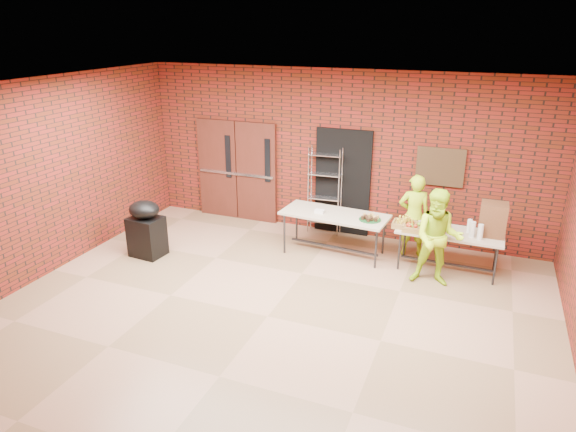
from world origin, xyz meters
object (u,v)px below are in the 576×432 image
object	(u,v)px
volunteer_man	(438,238)
wire_rack	(325,191)
table_right	(450,235)
table_left	(335,217)
covered_grill	(146,228)
coffee_dispenser	(493,219)
volunteer_woman	(414,215)

from	to	relation	value
volunteer_man	wire_rack	bearing A→B (deg)	144.11
wire_rack	table_right	xyz separation A→B (m)	(2.46, -0.82, -0.23)
table_left	volunteer_man	distance (m)	1.92
table_left	covered_grill	distance (m)	3.39
wire_rack	coffee_dispenser	world-z (taller)	wire_rack
wire_rack	volunteer_man	bearing A→B (deg)	-34.99
wire_rack	covered_grill	size ratio (longest dim) A/B	1.69
volunteer_woman	table_right	bearing A→B (deg)	132.65
coffee_dispenser	covered_grill	size ratio (longest dim) A/B	0.53
coffee_dispenser	volunteer_woman	size ratio (longest dim) A/B	0.36
table_left	coffee_dispenser	world-z (taller)	coffee_dispenser
covered_grill	volunteer_man	bearing A→B (deg)	14.10
table_right	coffee_dispenser	size ratio (longest dim) A/B	3.16
volunteer_woman	volunteer_man	xyz separation A→B (m)	(0.53, -1.00, 0.04)
coffee_dispenser	volunteer_woman	world-z (taller)	volunteer_woman
table_left	volunteer_man	bearing A→B (deg)	-10.72
wire_rack	table_right	world-z (taller)	wire_rack
volunteer_woman	wire_rack	bearing A→B (deg)	-28.62
wire_rack	coffee_dispenser	size ratio (longest dim) A/B	3.18
wire_rack	covered_grill	distance (m)	3.46
coffee_dispenser	volunteer_woman	xyz separation A→B (m)	(-1.30, 0.31, -0.23)
covered_grill	coffee_dispenser	bearing A→B (deg)	19.42
wire_rack	coffee_dispenser	xyz separation A→B (m)	(3.10, -0.72, 0.11)
coffee_dispenser	covered_grill	world-z (taller)	coffee_dispenser
wire_rack	table_left	size ratio (longest dim) A/B	0.89
table_right	table_left	bearing A→B (deg)	-176.77
covered_grill	volunteer_woman	bearing A→B (deg)	26.96
coffee_dispenser	wire_rack	bearing A→B (deg)	166.85
table_left	coffee_dispenser	xyz separation A→B (m)	(2.62, 0.17, 0.27)
wire_rack	coffee_dispenser	bearing A→B (deg)	-17.00
table_left	coffee_dispenser	bearing A→B (deg)	8.43
table_left	table_right	size ratio (longest dim) A/B	1.13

